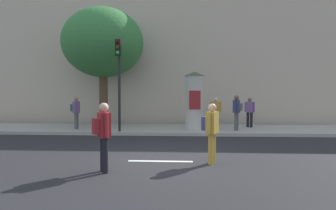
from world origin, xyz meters
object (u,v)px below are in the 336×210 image
(traffic_light, at_px, (119,70))
(pedestrian_with_bag, at_px, (216,110))
(street_tree, at_px, (103,43))
(pedestrian_in_light_jacket, at_px, (76,110))
(pedestrian_near_pole, at_px, (250,110))
(pedestrian_tallest, at_px, (103,131))
(pedestrian_with_backpack, at_px, (211,128))
(pedestrian_in_dark_shirt, at_px, (237,110))
(poster_column, at_px, (195,100))

(traffic_light, relative_size, pedestrian_with_bag, 2.70)
(street_tree, height_order, pedestrian_with_bag, street_tree)
(pedestrian_in_light_jacket, bearing_deg, pedestrian_near_pole, 8.95)
(street_tree, bearing_deg, pedestrian_in_light_jacket, -122.30)
(pedestrian_tallest, bearing_deg, pedestrian_with_bag, 67.61)
(pedestrian_in_light_jacket, relative_size, pedestrian_near_pole, 1.03)
(street_tree, height_order, pedestrian_in_light_jacket, street_tree)
(traffic_light, height_order, pedestrian_with_backpack, traffic_light)
(traffic_light, relative_size, pedestrian_in_dark_shirt, 2.50)
(pedestrian_in_light_jacket, xyz_separation_m, pedestrian_near_pole, (8.86, 1.39, -0.03))
(poster_column, distance_m, street_tree, 5.94)
(pedestrian_with_bag, distance_m, pedestrian_near_pole, 1.79)
(street_tree, bearing_deg, traffic_light, -59.73)
(street_tree, distance_m, pedestrian_in_dark_shirt, 7.96)
(poster_column, height_order, pedestrian_tallest, poster_column)
(traffic_light, height_order, pedestrian_with_bag, traffic_light)
(street_tree, distance_m, pedestrian_with_bag, 7.10)
(street_tree, relative_size, pedestrian_in_light_jacket, 4.01)
(pedestrian_with_backpack, xyz_separation_m, pedestrian_with_bag, (0.92, 7.62, 0.10))
(pedestrian_tallest, bearing_deg, poster_column, 72.62)
(pedestrian_with_backpack, relative_size, pedestrian_tallest, 0.97)
(traffic_light, distance_m, pedestrian_with_bag, 5.53)
(pedestrian_in_dark_shirt, bearing_deg, pedestrian_near_pole, 58.07)
(pedestrian_tallest, bearing_deg, street_tree, 105.91)
(pedestrian_in_light_jacket, bearing_deg, pedestrian_tallest, -64.57)
(traffic_light, relative_size, pedestrian_tallest, 2.56)
(street_tree, xyz_separation_m, pedestrian_near_pole, (7.89, -0.13, -3.61))
(pedestrian_in_dark_shirt, bearing_deg, pedestrian_with_backpack, -105.94)
(traffic_light, bearing_deg, pedestrian_tallest, -80.19)
(pedestrian_tallest, height_order, pedestrian_with_bag, pedestrian_with_bag)
(pedestrian_tallest, bearing_deg, pedestrian_with_backpack, 21.44)
(poster_column, bearing_deg, pedestrian_in_dark_shirt, -12.94)
(poster_column, distance_m, pedestrian_in_light_jacket, 5.94)
(pedestrian_tallest, distance_m, pedestrian_with_bag, 9.37)
(pedestrian_with_backpack, bearing_deg, poster_column, 92.04)
(pedestrian_with_backpack, xyz_separation_m, pedestrian_tallest, (-2.65, -1.04, 0.03))
(poster_column, height_order, street_tree, street_tree)
(traffic_light, distance_m, poster_column, 3.99)
(pedestrian_with_bag, bearing_deg, pedestrian_with_backpack, -96.90)
(poster_column, height_order, pedestrian_with_bag, poster_column)
(pedestrian_in_light_jacket, bearing_deg, pedestrian_with_bag, 10.51)
(pedestrian_with_backpack, xyz_separation_m, pedestrian_in_dark_shirt, (1.77, 6.19, 0.20))
(pedestrian_with_backpack, bearing_deg, pedestrian_near_pole, 70.61)
(pedestrian_with_backpack, distance_m, pedestrian_in_dark_shirt, 6.45)
(traffic_light, bearing_deg, street_tree, 120.27)
(pedestrian_with_backpack, xyz_separation_m, pedestrian_in_light_jacket, (-6.14, 6.31, 0.14))
(pedestrian_tallest, bearing_deg, traffic_light, 99.81)
(street_tree, relative_size, pedestrian_tallest, 3.88)
(street_tree, height_order, pedestrian_near_pole, street_tree)
(traffic_light, relative_size, pedestrian_with_backpack, 2.63)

